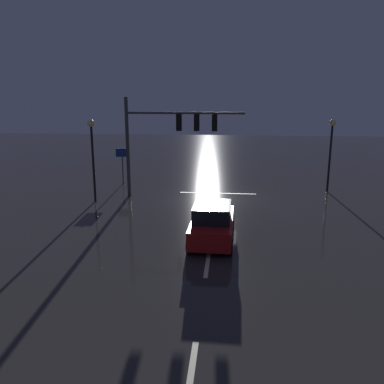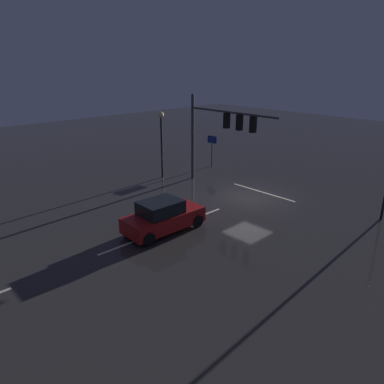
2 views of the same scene
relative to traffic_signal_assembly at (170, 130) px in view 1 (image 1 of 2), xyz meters
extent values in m
plane|color=#2D2B2B|center=(-2.95, 0.30, -4.23)|extent=(80.00, 80.00, 0.00)
cylinder|color=#383A3D|center=(2.71, 0.02, -1.12)|extent=(0.22, 0.22, 6.21)
cylinder|color=#383A3D|center=(-0.91, 0.02, 1.03)|extent=(7.25, 0.14, 0.14)
cube|color=black|center=(-0.55, 0.02, 0.46)|extent=(0.32, 0.36, 1.00)
sphere|color=red|center=(-0.55, -0.17, 0.78)|extent=(0.20, 0.20, 0.20)
sphere|color=black|center=(-0.55, -0.17, 0.46)|extent=(0.20, 0.20, 0.20)
sphere|color=black|center=(-0.55, -0.17, 0.14)|extent=(0.20, 0.20, 0.20)
cube|color=black|center=(-1.64, 0.02, 0.46)|extent=(0.32, 0.36, 1.00)
sphere|color=red|center=(-1.64, -0.17, 0.78)|extent=(0.20, 0.20, 0.20)
sphere|color=black|center=(-1.64, -0.17, 0.46)|extent=(0.20, 0.20, 0.20)
sphere|color=black|center=(-1.64, -0.17, 0.14)|extent=(0.20, 0.20, 0.20)
cube|color=black|center=(-2.73, 0.02, 0.46)|extent=(0.32, 0.36, 1.00)
sphere|color=red|center=(-2.73, -0.17, 0.78)|extent=(0.20, 0.20, 0.20)
sphere|color=black|center=(-2.73, -0.17, 0.46)|extent=(0.20, 0.20, 0.20)
sphere|color=black|center=(-2.73, -0.17, 0.14)|extent=(0.20, 0.20, 0.20)
cube|color=beige|center=(-2.95, 4.30, -4.22)|extent=(0.16, 2.20, 0.01)
cube|color=beige|center=(-2.95, 10.30, -4.22)|extent=(0.16, 2.20, 0.01)
cube|color=beige|center=(-2.95, 16.30, -4.22)|extent=(0.16, 2.20, 0.01)
cube|color=beige|center=(-2.95, -1.18, -4.22)|extent=(5.00, 0.16, 0.01)
cube|color=maroon|center=(-3.00, 7.50, -3.61)|extent=(1.89, 4.34, 0.80)
cube|color=black|center=(-3.00, 7.70, -2.87)|extent=(1.64, 2.13, 0.68)
cylinder|color=black|center=(-2.20, 5.88, -3.89)|extent=(0.23, 0.68, 0.68)
cylinder|color=black|center=(-3.88, 5.92, -3.89)|extent=(0.23, 0.68, 0.68)
cylinder|color=black|center=(-2.13, 9.08, -3.89)|extent=(0.23, 0.68, 0.68)
cylinder|color=black|center=(-3.81, 9.11, -3.89)|extent=(0.23, 0.68, 0.68)
sphere|color=#F9EFC6|center=(-2.40, 5.36, -3.56)|extent=(0.20, 0.20, 0.20)
sphere|color=#F9EFC6|center=(-3.70, 5.39, -3.56)|extent=(0.20, 0.20, 0.20)
cylinder|color=black|center=(-10.24, -2.33, -2.02)|extent=(0.14, 0.14, 4.41)
sphere|color=#F9D88C|center=(-10.24, -2.33, 0.36)|extent=(0.44, 0.44, 0.44)
cylinder|color=black|center=(4.44, 1.56, -1.95)|extent=(0.14, 0.14, 4.55)
sphere|color=#F9D88C|center=(4.44, 1.56, 0.50)|extent=(0.44, 0.44, 0.44)
cylinder|color=#383A3D|center=(4.07, -3.50, -2.92)|extent=(0.09, 0.09, 2.62)
cube|color=navy|center=(4.07, -3.50, -1.96)|extent=(0.90, 0.17, 0.60)
camera|label=1|loc=(-3.77, 24.45, 2.16)|focal=37.35mm
camera|label=2|loc=(-16.84, 18.58, 4.17)|focal=34.69mm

